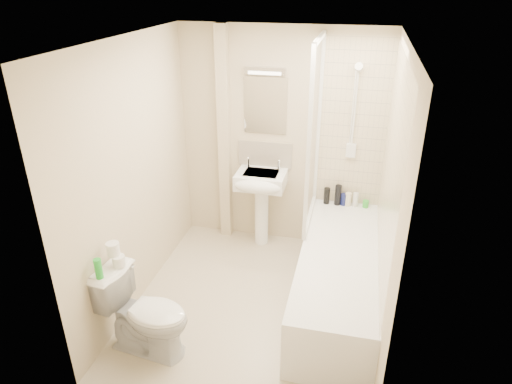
# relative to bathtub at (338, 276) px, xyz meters

# --- Properties ---
(floor) EXTENTS (2.50, 2.50, 0.00)m
(floor) POSITION_rel_bathtub_xyz_m (-0.75, -0.20, -0.29)
(floor) COLOR beige
(floor) RESTS_ON ground
(wall_back) EXTENTS (2.20, 0.02, 2.40)m
(wall_back) POSITION_rel_bathtub_xyz_m (-0.75, 1.05, 0.91)
(wall_back) COLOR beige
(wall_back) RESTS_ON ground
(wall_left) EXTENTS (0.02, 2.50, 2.40)m
(wall_left) POSITION_rel_bathtub_xyz_m (-1.85, -0.20, 0.91)
(wall_left) COLOR beige
(wall_left) RESTS_ON ground
(wall_right) EXTENTS (0.02, 2.50, 2.40)m
(wall_right) POSITION_rel_bathtub_xyz_m (0.35, -0.20, 0.91)
(wall_right) COLOR beige
(wall_right) RESTS_ON ground
(ceiling) EXTENTS (2.20, 2.50, 0.02)m
(ceiling) POSITION_rel_bathtub_xyz_m (-0.75, -0.20, 2.11)
(ceiling) COLOR white
(ceiling) RESTS_ON wall_back
(tile_back) EXTENTS (0.70, 0.01, 1.75)m
(tile_back) POSITION_rel_bathtub_xyz_m (0.00, 1.04, 1.14)
(tile_back) COLOR beige
(tile_back) RESTS_ON wall_back
(tile_right) EXTENTS (0.01, 2.10, 1.75)m
(tile_right) POSITION_rel_bathtub_xyz_m (0.34, 0.00, 1.14)
(tile_right) COLOR beige
(tile_right) RESTS_ON wall_right
(pipe_boxing) EXTENTS (0.12, 0.12, 2.40)m
(pipe_boxing) POSITION_rel_bathtub_xyz_m (-1.37, 0.99, 0.91)
(pipe_boxing) COLOR beige
(pipe_boxing) RESTS_ON ground
(splashback) EXTENTS (0.60, 0.02, 0.30)m
(splashback) POSITION_rel_bathtub_xyz_m (-0.92, 1.04, 0.74)
(splashback) COLOR beige
(splashback) RESTS_ON wall_back
(mirror) EXTENTS (0.46, 0.01, 0.60)m
(mirror) POSITION_rel_bathtub_xyz_m (-0.92, 1.04, 1.29)
(mirror) COLOR white
(mirror) RESTS_ON wall_back
(strip_light) EXTENTS (0.42, 0.07, 0.07)m
(strip_light) POSITION_rel_bathtub_xyz_m (-0.92, 1.02, 1.66)
(strip_light) COLOR silver
(strip_light) RESTS_ON wall_back
(bathtub) EXTENTS (0.70, 2.10, 0.55)m
(bathtub) POSITION_rel_bathtub_xyz_m (0.00, 0.00, 0.00)
(bathtub) COLOR white
(bathtub) RESTS_ON ground
(shower_screen) EXTENTS (0.04, 0.92, 1.80)m
(shower_screen) POSITION_rel_bathtub_xyz_m (-0.35, 0.60, 1.16)
(shower_screen) COLOR white
(shower_screen) RESTS_ON bathtub
(shower_fixture) EXTENTS (0.10, 0.16, 0.99)m
(shower_fixture) POSITION_rel_bathtub_xyz_m (-0.00, 0.99, 1.26)
(shower_fixture) COLOR white
(shower_fixture) RESTS_ON wall_back
(pedestal_sink) EXTENTS (0.53, 0.49, 1.02)m
(pedestal_sink) POSITION_rel_bathtub_xyz_m (-0.92, 0.81, 0.43)
(pedestal_sink) COLOR white
(pedestal_sink) RESTS_ON ground
(bottle_black_a) EXTENTS (0.06, 0.06, 0.18)m
(bottle_black_a) POSITION_rel_bathtub_xyz_m (-0.21, 0.96, 0.35)
(bottle_black_a) COLOR black
(bottle_black_a) RESTS_ON bathtub
(bottle_white_a) EXTENTS (0.05, 0.05, 0.16)m
(bottle_white_a) POSITION_rel_bathtub_xyz_m (-0.21, 0.96, 0.34)
(bottle_white_a) COLOR white
(bottle_white_a) RESTS_ON bathtub
(bottle_black_b) EXTENTS (0.07, 0.07, 0.23)m
(bottle_black_b) POSITION_rel_bathtub_xyz_m (-0.09, 0.96, 0.37)
(bottle_black_b) COLOR black
(bottle_black_b) RESTS_ON bathtub
(bottle_blue) EXTENTS (0.06, 0.06, 0.14)m
(bottle_blue) POSITION_rel_bathtub_xyz_m (-0.03, 0.96, 0.33)
(bottle_blue) COLOR #131954
(bottle_blue) RESTS_ON bathtub
(bottle_cream) EXTENTS (0.07, 0.07, 0.15)m
(bottle_cream) POSITION_rel_bathtub_xyz_m (0.02, 0.96, 0.34)
(bottle_cream) COLOR beige
(bottle_cream) RESTS_ON bathtub
(bottle_white_b) EXTENTS (0.06, 0.06, 0.16)m
(bottle_white_b) POSITION_rel_bathtub_xyz_m (0.10, 0.96, 0.34)
(bottle_white_b) COLOR silver
(bottle_white_b) RESTS_ON bathtub
(bottle_green) EXTENTS (0.06, 0.06, 0.08)m
(bottle_green) POSITION_rel_bathtub_xyz_m (0.21, 0.96, 0.30)
(bottle_green) COLOR green
(bottle_green) RESTS_ON bathtub
(toilet) EXTENTS (0.60, 0.83, 0.74)m
(toilet) POSITION_rel_bathtub_xyz_m (-1.47, -0.96, 0.08)
(toilet) COLOR white
(toilet) RESTS_ON ground
(toilet_roll_lower) EXTENTS (0.10, 0.10, 0.09)m
(toilet_roll_lower) POSITION_rel_bathtub_xyz_m (-1.69, -0.88, 0.49)
(toilet_roll_lower) COLOR white
(toilet_roll_lower) RESTS_ON toilet
(toilet_roll_upper) EXTENTS (0.10, 0.10, 0.11)m
(toilet_roll_upper) POSITION_rel_bathtub_xyz_m (-1.74, -0.87, 0.59)
(toilet_roll_upper) COLOR white
(toilet_roll_upper) RESTS_ON toilet_roll_lower
(green_bottle) EXTENTS (0.06, 0.06, 0.17)m
(green_bottle) POSITION_rel_bathtub_xyz_m (-1.76, -1.06, 0.53)
(green_bottle) COLOR green
(green_bottle) RESTS_ON toilet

